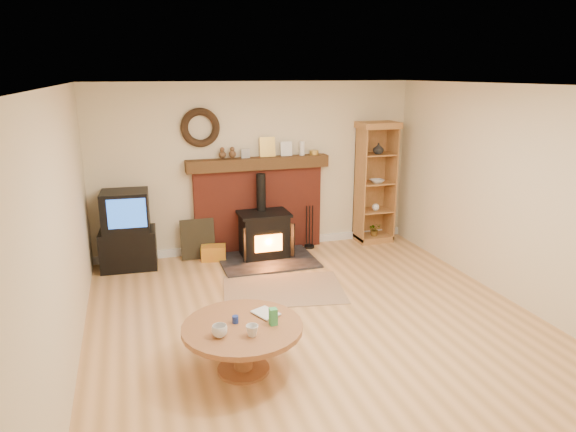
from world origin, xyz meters
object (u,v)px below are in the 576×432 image
object	(u,v)px
curio_cabinet	(375,183)
wood_stove	(265,236)
coffee_table	(243,334)
tv_unit	(127,232)

from	to	relation	value
curio_cabinet	wood_stove	bearing A→B (deg)	-171.70
curio_cabinet	coffee_table	size ratio (longest dim) A/B	1.75
tv_unit	coffee_table	bearing A→B (deg)	-72.48
tv_unit	curio_cabinet	world-z (taller)	curio_cabinet
curio_cabinet	coffee_table	xyz separation A→B (m)	(-2.93, -3.20, -0.60)
coffee_table	tv_unit	bearing A→B (deg)	107.52
tv_unit	curio_cabinet	size ratio (longest dim) A/B	0.57
wood_stove	curio_cabinet	size ratio (longest dim) A/B	0.71
wood_stove	tv_unit	distance (m)	1.99
coffee_table	curio_cabinet	bearing A→B (deg)	47.59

